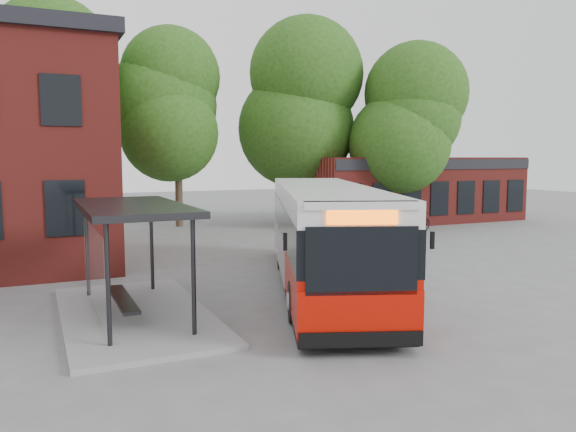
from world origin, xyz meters
name	(u,v)px	position (x,y,z in m)	size (l,w,h in m)	color
ground	(282,291)	(0.00, 0.00, 0.00)	(100.00, 100.00, 0.00)	slate
shop_row	(408,189)	(15.00, 14.00, 2.00)	(14.00, 6.20, 4.00)	maroon
bus_shelter	(134,260)	(-4.50, -1.00, 1.45)	(3.60, 7.00, 2.90)	#232326
bike_rail	(365,229)	(9.28, 10.00, 0.19)	(5.20, 0.10, 0.38)	#232326
tree_0	(45,128)	(-6.00, 16.00, 5.50)	(7.92, 7.92, 11.00)	#214712
tree_1	(178,136)	(1.00, 17.00, 5.20)	(7.92, 7.92, 10.40)	#214712
tree_2	(295,133)	(8.00, 16.00, 5.50)	(7.92, 7.92, 11.00)	#214712
tree_3	(402,146)	(13.00, 12.00, 4.64)	(7.04, 7.04, 9.28)	#214712
city_bus	(324,237)	(1.34, -0.15, 1.58)	(2.65, 12.43, 3.16)	#BC0E03
bicycle_0	(318,227)	(6.67, 10.37, 0.43)	(0.57, 1.63, 0.86)	black
bicycle_1	(330,227)	(6.96, 9.65, 0.50)	(0.47, 1.67, 1.00)	navy
bicycle_2	(354,225)	(8.60, 9.99, 0.45)	(0.60, 1.73, 0.91)	black
bicycle_3	(356,223)	(9.23, 10.84, 0.46)	(0.43, 1.54, 0.92)	black
bicycle_5	(383,223)	(10.07, 9.48, 0.54)	(0.51, 1.80, 1.08)	black
bicycle_6	(387,222)	(11.26, 10.89, 0.41)	(0.54, 1.56, 0.82)	black
bicycle_7	(420,222)	(12.35, 9.33, 0.54)	(0.51, 1.79, 1.07)	black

